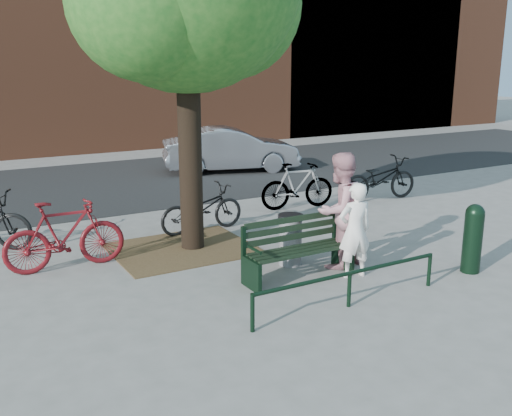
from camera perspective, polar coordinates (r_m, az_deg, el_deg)
ground at (r=8.83m, az=4.31°, el=-7.02°), size 90.00×90.00×0.00m
dirt_pit at (r=10.21m, az=-7.36°, el=-4.06°), size 2.40×2.00×0.02m
road at (r=16.29m, az=-12.70°, el=2.63°), size 40.00×7.00×0.01m
park_bench at (r=8.73m, az=4.08°, el=-3.94°), size 1.74×0.54×0.97m
guard_railing at (r=7.79m, az=9.35°, el=-6.97°), size 3.06×0.06×0.51m
person_left at (r=8.80m, az=9.85°, el=-2.20°), size 0.59×0.44×1.48m
person_right at (r=9.15m, az=8.36°, el=-0.25°), size 1.03×0.88×1.86m
bollard at (r=9.51m, az=20.88°, el=-2.63°), size 0.29×0.29×1.10m
litter_bin at (r=9.28m, az=3.45°, el=-3.15°), size 0.41×0.41×0.84m
bicycle_b at (r=9.51m, az=-18.59°, el=-2.59°), size 1.90×0.59×1.13m
bicycle_c at (r=11.12m, az=-5.43°, el=-0.05°), size 1.79×0.73×0.92m
bicycle_d at (r=12.87m, az=4.18°, el=2.24°), size 1.81×0.78×1.05m
bicycle_e at (r=13.95m, az=12.30°, el=2.88°), size 2.05×0.89×1.04m
parked_car at (r=17.34m, az=-2.54°, el=5.86°), size 4.28×2.51×1.33m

